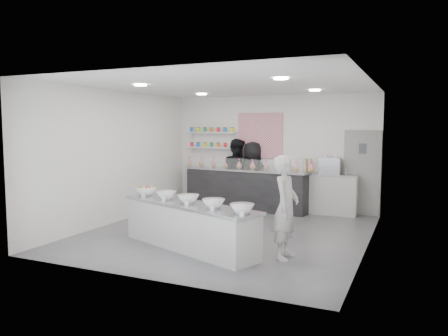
# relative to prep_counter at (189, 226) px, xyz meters

# --- Properties ---
(floor) EXTENTS (6.00, 6.00, 0.00)m
(floor) POSITION_rel_prep_counter_xyz_m (0.17, 1.35, -0.41)
(floor) COLOR #515156
(floor) RESTS_ON ground
(ceiling) EXTENTS (6.00, 6.00, 0.00)m
(ceiling) POSITION_rel_prep_counter_xyz_m (0.17, 1.35, 2.59)
(ceiling) COLOR white
(ceiling) RESTS_ON floor
(back_wall) EXTENTS (5.50, 0.00, 5.50)m
(back_wall) POSITION_rel_prep_counter_xyz_m (0.17, 4.35, 1.09)
(back_wall) COLOR white
(back_wall) RESTS_ON floor
(left_wall) EXTENTS (0.00, 6.00, 6.00)m
(left_wall) POSITION_rel_prep_counter_xyz_m (-2.58, 1.35, 1.09)
(left_wall) COLOR white
(left_wall) RESTS_ON floor
(right_wall) EXTENTS (0.00, 6.00, 6.00)m
(right_wall) POSITION_rel_prep_counter_xyz_m (2.92, 1.35, 1.09)
(right_wall) COLOR white
(right_wall) RESTS_ON floor
(back_door) EXTENTS (0.88, 0.04, 2.10)m
(back_door) POSITION_rel_prep_counter_xyz_m (2.47, 4.32, 0.64)
(back_door) COLOR gray
(back_door) RESTS_ON floor
(pattern_panel) EXTENTS (1.25, 0.03, 1.20)m
(pattern_panel) POSITION_rel_prep_counter_xyz_m (-0.18, 4.33, 1.54)
(pattern_panel) COLOR #C12C53
(pattern_panel) RESTS_ON back_wall
(jar_shelf_lower) EXTENTS (1.45, 0.22, 0.04)m
(jar_shelf_lower) POSITION_rel_prep_counter_xyz_m (-1.58, 4.25, 1.19)
(jar_shelf_lower) COLOR silver
(jar_shelf_lower) RESTS_ON back_wall
(jar_shelf_upper) EXTENTS (1.45, 0.22, 0.04)m
(jar_shelf_upper) POSITION_rel_prep_counter_xyz_m (-1.58, 4.25, 1.61)
(jar_shelf_upper) COLOR silver
(jar_shelf_upper) RESTS_ON back_wall
(preserve_jars) EXTENTS (1.45, 0.10, 0.56)m
(preserve_jars) POSITION_rel_prep_counter_xyz_m (-1.58, 4.23, 1.47)
(preserve_jars) COLOR red
(preserve_jars) RESTS_ON jar_shelf_lower
(downlight_0) EXTENTS (0.24, 0.24, 0.02)m
(downlight_0) POSITION_rel_prep_counter_xyz_m (-1.23, 0.35, 2.57)
(downlight_0) COLOR white
(downlight_0) RESTS_ON ceiling
(downlight_1) EXTENTS (0.24, 0.24, 0.02)m
(downlight_1) POSITION_rel_prep_counter_xyz_m (1.57, 0.35, 2.57)
(downlight_1) COLOR white
(downlight_1) RESTS_ON ceiling
(downlight_2) EXTENTS (0.24, 0.24, 0.02)m
(downlight_2) POSITION_rel_prep_counter_xyz_m (-1.23, 2.95, 2.57)
(downlight_2) COLOR white
(downlight_2) RESTS_ON ceiling
(downlight_3) EXTENTS (0.24, 0.24, 0.02)m
(downlight_3) POSITION_rel_prep_counter_xyz_m (1.57, 2.95, 2.57)
(downlight_3) COLOR white
(downlight_3) RESTS_ON ceiling
(prep_counter) EXTENTS (3.07, 1.72, 0.82)m
(prep_counter) POSITION_rel_prep_counter_xyz_m (0.00, 0.00, 0.00)
(prep_counter) COLOR beige
(prep_counter) RESTS_ON floor
(back_bar) EXTENTS (3.49, 1.01, 1.07)m
(back_bar) POSITION_rel_prep_counter_xyz_m (-0.44, 3.95, 0.12)
(back_bar) COLOR black
(back_bar) RESTS_ON floor
(sneeze_guard) EXTENTS (3.37, 0.40, 0.29)m
(sneeze_guard) POSITION_rel_prep_counter_xyz_m (-0.47, 3.66, 0.80)
(sneeze_guard) COLOR white
(sneeze_guard) RESTS_ON back_bar
(espresso_ledge) EXTENTS (1.37, 0.43, 1.01)m
(espresso_ledge) POSITION_rel_prep_counter_xyz_m (1.72, 4.13, 0.09)
(espresso_ledge) COLOR beige
(espresso_ledge) RESTS_ON floor
(espresso_machine) EXTENTS (0.51, 0.35, 0.39)m
(espresso_machine) POSITION_rel_prep_counter_xyz_m (1.74, 4.13, 0.80)
(espresso_machine) COLOR #93969E
(espresso_machine) RESTS_ON espresso_ledge
(cup_stacks) EXTENTS (0.24, 0.24, 0.37)m
(cup_stacks) POSITION_rel_prep_counter_xyz_m (1.17, 4.13, 0.79)
(cup_stacks) COLOR #CBB38B
(cup_stacks) RESTS_ON espresso_ledge
(prep_bowls) EXTENTS (2.97, 1.52, 0.16)m
(prep_bowls) POSITION_rel_prep_counter_xyz_m (0.00, 0.00, 0.49)
(prep_bowls) COLOR white
(prep_bowls) RESTS_ON prep_counter
(label_cards) EXTENTS (2.66, 0.04, 0.07)m
(label_cards) POSITION_rel_prep_counter_xyz_m (0.18, -0.48, 0.45)
(label_cards) COLOR white
(label_cards) RESTS_ON prep_counter
(cookie_bags) EXTENTS (3.74, 0.57, 0.27)m
(cookie_bags) POSITION_rel_prep_counter_xyz_m (-0.44, 3.95, 0.79)
(cookie_bags) COLOR pink
(cookie_bags) RESTS_ON back_bar
(woman_prep) EXTENTS (0.42, 0.63, 1.72)m
(woman_prep) POSITION_rel_prep_counter_xyz_m (1.75, 0.14, 0.45)
(woman_prep) COLOR beige
(woman_prep) RESTS_ON floor
(staff_left) EXTENTS (1.09, 0.97, 1.85)m
(staff_left) POSITION_rel_prep_counter_xyz_m (-0.80, 4.20, 0.51)
(staff_left) COLOR black
(staff_left) RESTS_ON floor
(staff_right) EXTENTS (1.01, 0.81, 1.78)m
(staff_right) POSITION_rel_prep_counter_xyz_m (-0.35, 4.20, 0.48)
(staff_right) COLOR black
(staff_right) RESTS_ON floor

